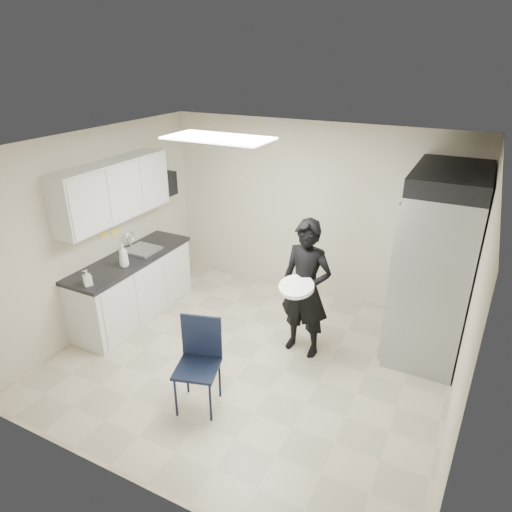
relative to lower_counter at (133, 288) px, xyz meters
The scene contains 21 objects.
floor 2.01m from the lower_counter, ahead, with size 4.50×4.50×0.00m, color #B9AD91.
ceiling 2.92m from the lower_counter, ahead, with size 4.50×4.50×0.00m, color white.
back_wall 2.79m from the lower_counter, 42.71° to the left, with size 4.50×4.50×0.00m, color #BEB69D.
left_wall 0.94m from the lower_counter, 146.31° to the right, with size 4.00×4.00×0.00m, color #BEB69D.
right_wall 4.29m from the lower_counter, ahead, with size 4.00×4.00×0.00m, color #BEB69D.
ceiling_panel 2.54m from the lower_counter, ahead, with size 1.20×0.60×0.02m, color white.
lower_counter is the anchor object (origin of this frame).
countertop 0.46m from the lower_counter, 90.00° to the left, with size 0.64×1.95×0.05m, color black.
sink 0.51m from the lower_counter, 85.43° to the left, with size 0.42×0.40×0.14m, color gray.
faucet 0.67m from the lower_counter, 125.75° to the left, with size 0.02×0.02×0.24m, color silver.
upper_cabinets 1.40m from the lower_counter, behind, with size 0.35×1.80×0.75m, color silver.
towel_dispenser 1.67m from the lower_counter, 99.38° to the left, with size 0.22×0.30×0.35m, color black.
notice_sticker_left 0.85m from the lower_counter, 161.21° to the right, with size 0.00×0.12×0.07m, color yellow.
notice_sticker_right 0.81m from the lower_counter, 161.21° to the left, with size 0.00×0.12×0.07m, color yellow.
commercial_fridge 3.98m from the lower_counter, 15.88° to the left, with size 0.80×1.35×2.10m, color gray.
fridge_compressor 4.31m from the lower_counter, 15.88° to the left, with size 0.80×1.35×0.20m, color black.
folding_chair 2.14m from the lower_counter, 31.98° to the right, with size 0.43×0.43×0.97m, color black.
man_tuxedo 2.49m from the lower_counter, ahead, with size 0.64×0.42×1.74m, color black.
bucket_lid 2.48m from the lower_counter, ahead, with size 0.41×0.41×0.05m, color white.
soap_bottle_a 0.70m from the lower_counter, 61.01° to the right, with size 0.12×0.12×0.31m, color silver.
soap_bottle_b 1.03m from the lower_counter, 82.61° to the right, with size 0.09×0.09×0.20m, color silver.
Camera 1 is at (2.11, -4.04, 3.47)m, focal length 32.00 mm.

